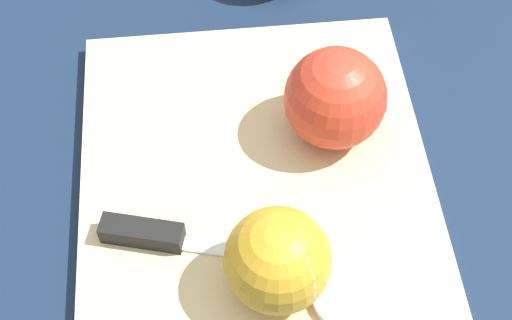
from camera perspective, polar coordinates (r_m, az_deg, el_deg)
The scene contains 6 objects.
ground_plane at distance 0.61m, azimuth -0.00°, elevation -1.84°, with size 4.00×4.00×0.00m, color #14233D.
cutting_board at distance 0.61m, azimuth -0.00°, elevation -1.46°, with size 0.38×0.34×0.02m.
apple_half_left at distance 0.60m, azimuth 6.35°, elevation 4.96°, with size 0.09×0.09×0.09m.
apple_half_right at distance 0.52m, azimuth 1.77°, elevation -8.02°, with size 0.08×0.08×0.08m.
knife at distance 0.57m, azimuth -8.26°, elevation -5.96°, with size 0.07×0.14×0.02m.
apple_slice at distance 0.55m, azimuth 7.63°, elevation -10.62°, with size 0.06×0.06×0.01m.
Camera 1 is at (0.31, -0.08, 0.52)m, focal length 50.00 mm.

